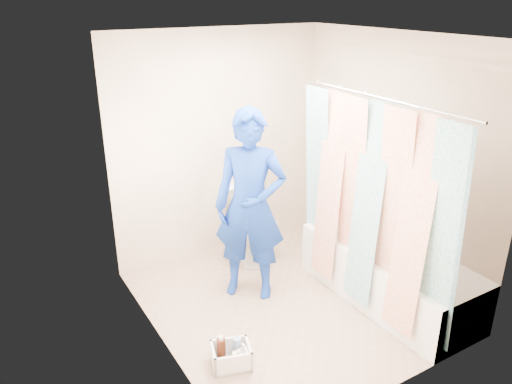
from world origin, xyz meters
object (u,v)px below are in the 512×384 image
bathtub (388,273)px  plumber (250,206)px  toilet (251,224)px  cleaning_caddy (232,357)px

bathtub → plumber: bearing=143.7°
toilet → cleaning_caddy: toilet is taller
toilet → plumber: bearing=-104.9°
toilet → cleaning_caddy: bearing=-109.5°
bathtub → cleaning_caddy: bathtub is taller
cleaning_caddy → bathtub: bearing=19.8°
plumber → toilet: bearing=99.6°
bathtub → plumber: plumber is taller
bathtub → toilet: size_ratio=2.30×
bathtub → plumber: (-1.04, 0.77, 0.63)m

